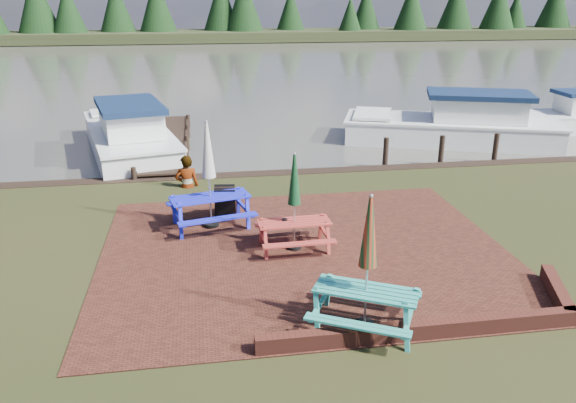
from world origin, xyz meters
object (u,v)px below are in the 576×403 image
Objects in this scene: picnic_table_blue at (210,191)px; boat_jetty at (130,137)px; boat_far at (575,118)px; chalkboard at (225,202)px; picnic_table_red at (294,217)px; jetty at (166,142)px; boat_near at (455,126)px; picnic_table_teal at (366,284)px; person at (185,156)px.

boat_jetty is at bearing 96.32° from picnic_table_blue.
boat_far is (18.78, 0.96, -0.10)m from boat_jetty.
picnic_table_red is at bearing -48.31° from chalkboard.
boat_far is (17.50, 0.49, 0.26)m from jetty.
picnic_table_red is 12.44m from boat_near.
boat_far reaches higher than chalkboard.
picnic_table_teal reaches higher than picnic_table_red.
picnic_table_blue reaches higher than person.
boat_near is at bearing -14.39° from boat_jetty.
boat_jetty is 0.93× the size of boat_near.
picnic_table_blue reaches higher than boat_jetty.
jetty is 11.44m from boat_near.
picnic_table_teal is at bearing -61.35° from chalkboard.
picnic_table_teal reaches higher than chalkboard.
picnic_table_teal is 0.39× the size of boat_far.
boat_far is (13.54, 13.90, -0.48)m from picnic_table_teal.
chalkboard is at bearing 121.40° from boat_far.
boat_jetty is (-4.57, 9.61, -0.31)m from picnic_table_red.
person reaches higher than boat_jetty.
picnic_table_red is 5.41m from person.
jetty is (-1.47, 8.46, -0.81)m from picnic_table_blue.
picnic_table_red is 10.62m from jetty.
boat_far is at bearing 1.61° from jetty.
chalkboard reaches higher than jetty.
boat_near is 4.55× the size of person.
boat_jetty is 18.81m from boat_far.
chalkboard is 0.09× the size of jetty.
picnic_table_blue is at bearing 147.65° from boat_near.
person reaches higher than chalkboard.
picnic_table_blue is at bearing 97.26° from person.
boat_far is (6.08, 1.16, -0.10)m from boat_near.
picnic_table_red reaches higher than boat_near.
chalkboard is (-1.44, 2.12, -0.35)m from picnic_table_red.
boat_near is at bearing 47.29° from picnic_table_red.
boat_far is 17.63m from person.
picnic_table_red is at bearing 158.74° from boat_near.
picnic_table_red is at bearing 113.03° from person.
picnic_table_blue is 0.43× the size of boat_far.
picnic_table_blue reaches higher than picnic_table_red.
boat_far is 3.20× the size of person.
picnic_table_red reaches higher than chalkboard.
chalkboard is at bearing 122.29° from picnic_table_red.
person is at bearing 114.99° from picnic_table_red.
jetty is at bearing -84.70° from person.
picnic_table_teal is 0.27× the size of boat_near.
chalkboard is (0.38, 0.50, -0.49)m from picnic_table_blue.
chalkboard is 0.14× the size of boat_far.
person is (-16.65, -5.75, 0.60)m from boat_far.
boat_near is (8.14, 9.41, -0.31)m from picnic_table_red.
picnic_table_teal is 19.42m from boat_far.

